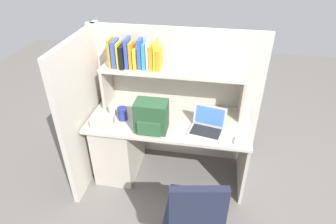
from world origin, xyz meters
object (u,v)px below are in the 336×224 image
Objects in this scene: paper_cup at (113,110)px; tissue_box at (103,121)px; computer_mouse at (239,141)px; backpack at (151,117)px; snack_canister at (122,114)px; laptop at (207,126)px; office_chair at (194,222)px.

tissue_box is (-0.03, -0.21, 0.00)m from paper_cup.
computer_mouse is 1.29m from paper_cup.
backpack is at bearing -171.38° from computer_mouse.
snack_canister is (-1.13, 0.18, 0.05)m from computer_mouse.
backpack is 0.51m from paper_cup.
backpack is at bearing -20.92° from snack_canister.
laptop reaches higher than snack_canister.
office_chair is at bearing -92.25° from laptop.
backpack is at bearing -23.72° from paper_cup.
backpack is 0.82m from computer_mouse.
tissue_box is at bearing -174.76° from laptop.
laptop is at bearing -102.30° from office_chair.
computer_mouse is (0.81, -0.06, -0.13)m from backpack.
tissue_box is at bearing -97.55° from paper_cup.
backpack is 0.32× the size of office_chair.
paper_cup is at bearing -178.82° from computer_mouse.
office_chair is (-0.32, -0.65, -0.35)m from computer_mouse.
laptop is 2.71× the size of snack_canister.
snack_canister is (0.16, 0.14, 0.02)m from tissue_box.
computer_mouse is at bearing -4.06° from backpack.
laptop is 0.53m from backpack.
backpack is 1.36× the size of tissue_box.
snack_canister is (-0.32, 0.12, -0.08)m from backpack.
laptop is 0.32m from computer_mouse.
paper_cup is 0.75× the size of snack_canister.
laptop reaches higher than computer_mouse.
laptop is 1.61× the size of tissue_box.
computer_mouse is at bearing -126.39° from office_chair.
laptop is at bearing -6.19° from tissue_box.
tissue_box reaches higher than paper_cup.
backpack is 0.49m from tissue_box.
office_chair reaches higher than snack_canister.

